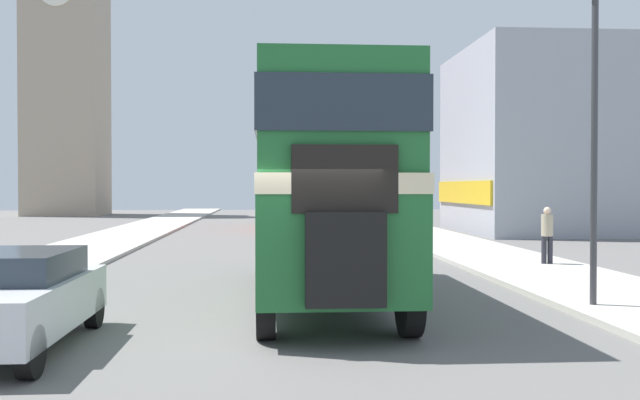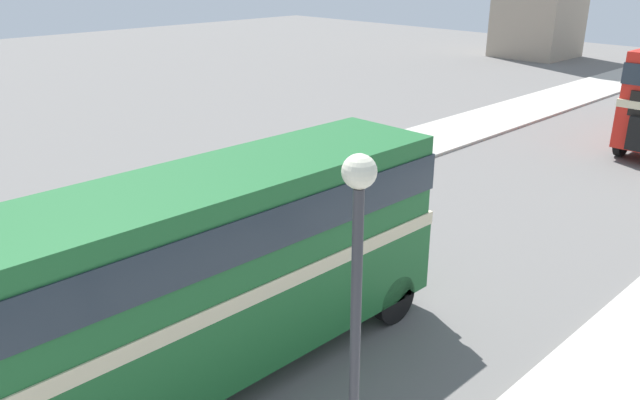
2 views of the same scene
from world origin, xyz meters
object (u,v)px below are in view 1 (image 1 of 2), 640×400
object	(u,v)px
church_tower	(66,20)
double_decker_bus	(320,174)
street_lamp	(595,93)
pedestrian_walking	(547,232)
car_parked_near	(10,298)
bus_distant	(297,180)

from	to	relation	value
church_tower	double_decker_bus	bearing A→B (deg)	-68.78
double_decker_bus	street_lamp	size ratio (longest dim) A/B	1.63
street_lamp	pedestrian_walking	bearing A→B (deg)	74.66
double_decker_bus	pedestrian_walking	size ratio (longest dim) A/B	6.05
car_parked_near	church_tower	size ratio (longest dim) A/B	0.13
car_parked_near	church_tower	world-z (taller)	church_tower
car_parked_near	street_lamp	size ratio (longest dim) A/B	0.68
double_decker_bus	pedestrian_walking	bearing A→B (deg)	36.71
car_parked_near	street_lamp	world-z (taller)	street_lamp
church_tower	pedestrian_walking	bearing A→B (deg)	-58.58
double_decker_bus	bus_distant	world-z (taller)	bus_distant
pedestrian_walking	church_tower	bearing A→B (deg)	121.42
pedestrian_walking	street_lamp	world-z (taller)	street_lamp
double_decker_bus	church_tower	xyz separation A→B (m)	(-17.04, 43.87, 13.00)
bus_distant	church_tower	xyz separation A→B (m)	(-17.57, 19.44, 12.91)
double_decker_bus	bus_distant	distance (m)	24.44
street_lamp	church_tower	bearing A→B (deg)	115.61
bus_distant	pedestrian_walking	distance (m)	20.45
bus_distant	street_lamp	distance (m)	26.60
street_lamp	church_tower	size ratio (longest dim) A/B	0.19
street_lamp	double_decker_bus	bearing A→B (deg)	159.89
bus_distant	pedestrian_walking	world-z (taller)	bus_distant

